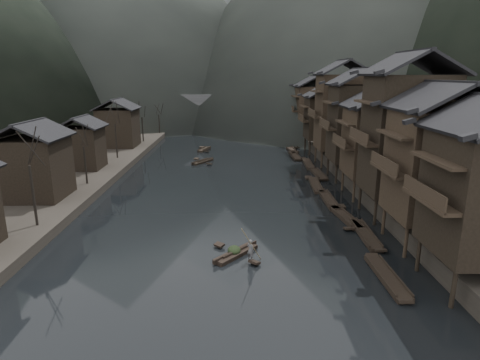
{
  "coord_description": "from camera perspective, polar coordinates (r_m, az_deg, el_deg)",
  "views": [
    {
      "loc": [
        0.86,
        -32.1,
        13.96
      ],
      "look_at": [
        1.48,
        11.1,
        2.5
      ],
      "focal_mm": 30.0,
      "sensor_mm": 36.0,
      "label": 1
    }
  ],
  "objects": [
    {
      "name": "bamboo_pole",
      "position": [
        29.69,
        1.92,
        -4.71
      ],
      "size": [
        1.87,
        1.98,
        3.77
      ],
      "primitive_type": "cylinder",
      "rotation": [
        0.61,
        0.0,
        -0.75
      ],
      "color": "#8C7A51",
      "rests_on": "boatman"
    },
    {
      "name": "moored_sampans",
      "position": [
        58.43,
        10.2,
        1.0
      ],
      "size": [
        3.11,
        68.07,
        0.47
      ],
      "color": "black",
      "rests_on": "water"
    },
    {
      "name": "midriver_boats",
      "position": [
        85.55,
        -5.32,
        5.54
      ],
      "size": [
        6.6,
        42.4,
        0.44
      ],
      "color": "black",
      "rests_on": "water"
    },
    {
      "name": "stilt_houses",
      "position": [
        54.04,
        17.09,
        8.84
      ],
      "size": [
        9.0,
        67.6,
        16.28
      ],
      "color": "black",
      "rests_on": "ground"
    },
    {
      "name": "boatman",
      "position": [
        30.7,
        1.5,
        -9.53
      ],
      "size": [
        0.74,
        0.72,
        1.71
      ],
      "primitive_type": "imported",
      "rotation": [
        0.0,
        0.0,
        2.43
      ],
      "color": "#5B5B5D",
      "rests_on": "hero_sampan"
    },
    {
      "name": "water",
      "position": [
        35.02,
        -2.18,
        -8.65
      ],
      "size": [
        300.0,
        300.0,
        0.0
      ],
      "primitive_type": "plane",
      "color": "black",
      "rests_on": "ground"
    },
    {
      "name": "left_houses",
      "position": [
        57.03,
        -22.91,
        5.32
      ],
      "size": [
        8.1,
        53.2,
        8.73
      ],
      "color": "black",
      "rests_on": "left_bank"
    },
    {
      "name": "right_bank",
      "position": [
        80.84,
        24.24,
        4.25
      ],
      "size": [
        40.0,
        200.0,
        1.8
      ],
      "primitive_type": "cube",
      "color": "#2D2823",
      "rests_on": "ground"
    },
    {
      "name": "stone_bridge",
      "position": [
        104.48,
        -1.31,
        9.99
      ],
      "size": [
        40.0,
        6.0,
        9.0
      ],
      "color": "#4C4C4F",
      "rests_on": "ground"
    },
    {
      "name": "bare_trees",
      "position": [
        58.01,
        -18.87,
        6.63
      ],
      "size": [
        3.87,
        71.56,
        7.73
      ],
      "color": "black",
      "rests_on": "left_bank"
    },
    {
      "name": "cargo_heap",
      "position": [
        32.21,
        -0.84,
        -9.37
      ],
      "size": [
        1.05,
        1.38,
        0.63
      ],
      "primitive_type": "ellipsoid",
      "color": "black",
      "rests_on": "hero_sampan"
    },
    {
      "name": "left_bank",
      "position": [
        81.63,
        -26.93,
        3.82
      ],
      "size": [
        40.0,
        200.0,
        1.2
      ],
      "primitive_type": "cube",
      "color": "#2D2823",
      "rests_on": "ground"
    },
    {
      "name": "hero_sampan",
      "position": [
        32.28,
        -0.58,
        -10.37
      ],
      "size": [
        3.75,
        4.15,
        0.43
      ],
      "color": "black",
      "rests_on": "water"
    }
  ]
}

